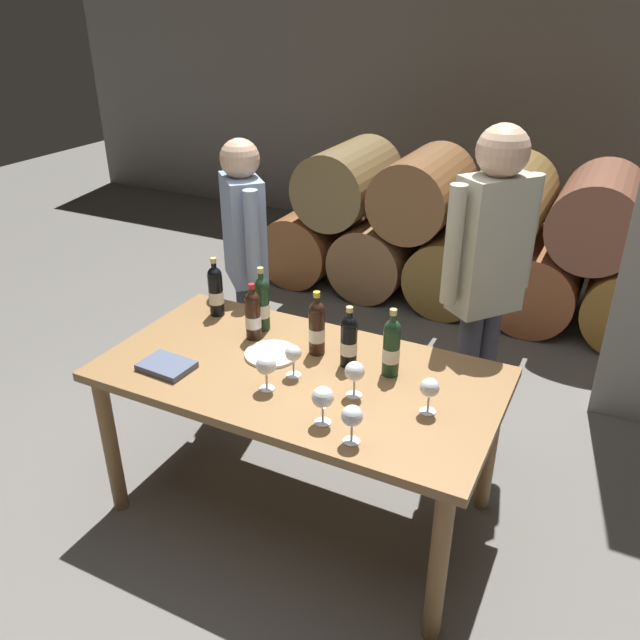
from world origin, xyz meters
The scene contains 20 objects.
ground_plane centered at (0.00, 0.00, 0.00)m, with size 14.00×14.00×0.00m, color #66635E.
cellar_back_wall centered at (0.00, 4.20, 1.40)m, with size 10.00×0.24×2.80m, color gray.
barrel_stack centered at (0.00, 2.60, 0.54)m, with size 3.12×0.90×1.15m.
dining_table centered at (0.00, 0.00, 0.67)m, with size 1.70×0.90×0.76m.
wine_bottle_0 centered at (0.00, 0.17, 0.89)m, with size 0.07×0.07×0.30m.
wine_bottle_1 centered at (0.17, 0.14, 0.88)m, with size 0.07×0.07×0.28m.
wine_bottle_2 centered at (-0.33, 0.16, 0.88)m, with size 0.07×0.07×0.27m.
wine_bottle_3 centered at (-0.62, 0.29, 0.89)m, with size 0.07×0.07×0.30m.
wine_bottle_4 centered at (0.36, 0.15, 0.89)m, with size 0.07×0.07×0.30m.
wine_bottle_5 centered at (-0.34, 0.26, 0.90)m, with size 0.07×0.07×0.31m.
wine_glass_0 centered at (0.29, -0.07, 0.87)m, with size 0.08×0.08×0.15m.
wine_glass_1 centered at (0.40, -0.35, 0.87)m, with size 0.08×0.08×0.15m.
wine_glass_2 centered at (0.00, -0.05, 0.86)m, with size 0.07×0.07×0.14m.
wine_glass_3 centered at (-0.05, -0.19, 0.87)m, with size 0.08×0.08×0.16m.
wine_glass_4 centered at (0.59, -0.05, 0.87)m, with size 0.08×0.08×0.15m.
wine_glass_5 centered at (0.26, -0.29, 0.87)m, with size 0.08×0.08×0.16m.
tasting_notebook centered at (-0.51, -0.24, 0.77)m, with size 0.22×0.16×0.03m, color #4C5670.
serving_plate centered at (-0.17, 0.06, 0.77)m, with size 0.24×0.24×0.01m, color white.
sommelier_presenting centered at (0.59, 0.75, 1.04)m, with size 0.34×0.41×1.72m.
taster_seated_left centered at (-0.72, 0.72, 0.92)m, with size 0.37×0.37×1.54m.
Camera 1 is at (1.12, -2.04, 2.19)m, focal length 35.86 mm.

